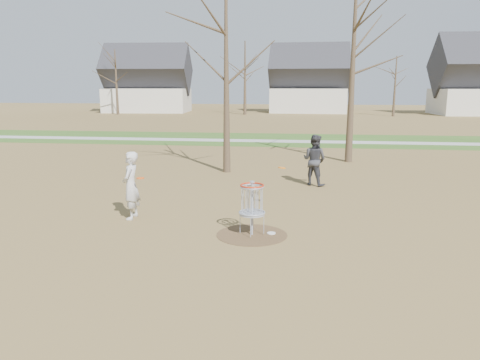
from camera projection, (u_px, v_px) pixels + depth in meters
The scene contains 11 objects.
ground at pixel (252, 235), 11.81m from camera, with size 160.00×160.00×0.00m, color brown.
green_band at pixel (284, 140), 32.21m from camera, with size 160.00×8.00×0.01m, color #2D5119.
footpath at pixel (284, 141), 31.23m from camera, with size 160.00×1.50×0.01m, color #9E9E99.
dirt_circle at pixel (252, 235), 11.81m from camera, with size 1.80×1.80×0.01m, color #47331E.
player_standing at pixel (131, 186), 13.08m from camera, with size 0.70×0.46×1.91m, color silver.
player_throwing at pixel (314, 160), 17.49m from camera, with size 0.93×0.72×1.91m, color #36363B.
disc_grounded at pixel (271, 233), 11.89m from camera, with size 0.22×0.22×0.02m, color white.
discs_in_play at pixel (217, 172), 13.39m from camera, with size 4.03×1.86×0.13m.
disc_golf_basket at pixel (252, 200), 11.63m from camera, with size 0.64×0.64×1.35m.
bare_trees at pixel (309, 68), 45.27m from camera, with size 52.62×44.98×9.00m.
houses_row at pixel (327, 86), 61.60m from camera, with size 56.51×10.01×7.26m.
Camera 1 is at (1.18, -11.24, 3.73)m, focal length 35.00 mm.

